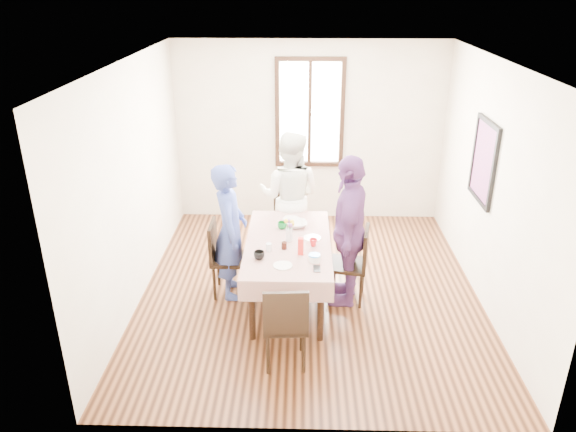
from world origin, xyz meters
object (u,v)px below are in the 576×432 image
Objects in this scene: person_far at (290,197)px; chair_far at (290,225)px; chair_right at (348,264)px; person_left at (230,231)px; chair_near at (285,323)px; dining_table at (288,272)px; person_right at (348,231)px; chair_left at (230,259)px.

chair_far is at bearing -77.36° from person_far.
person_left reaches higher than chair_right.
chair_right and chair_near have the same top height.
chair_near is (0.00, -2.25, 0.00)m from chair_far.
person_far is at bearing 42.78° from chair_right.
person_far reaches higher than person_left.
person_far reaches higher than chair_far.
person_far reaches higher than chair_near.
dining_table is 1.01× the size of person_left.
chair_far is (0.00, 1.13, 0.08)m from dining_table.
chair_near is at bearing 159.29° from chair_right.
person_right reaches higher than person_left.
chair_far is 1.34m from person_right.
person_right is at bearing 116.32° from chair_far.
chair_far is 0.53× the size of person_far.
chair_near is 1.49m from person_left.
person_left is at bearing 67.49° from person_far.
chair_far is at bearing -38.79° from person_left.
person_right is (1.34, -0.10, 0.07)m from person_left.
chair_right is at bearing -98.51° from person_left.
chair_right is 1.00× the size of chair_far.
person_right is (-0.02, 0.00, 0.43)m from chair_right.
dining_table is at bearing 77.47° from chair_left.
chair_right is 0.51× the size of person_right.
dining_table is 1.13m from chair_far.
chair_near is at bearing 28.33° from chair_left.
dining_table is at bearing 85.94° from chair_near.
person_right is (0.67, -1.05, 0.02)m from person_far.
chair_left and chair_right have the same top height.
chair_near is 0.53× the size of person_far.
dining_table is 1.21m from person_far.
chair_left and chair_near have the same top height.
chair_left is 0.36m from person_left.
person_right is at bearing 99.62° from chair_right.
chair_right reaches higher than dining_table.
dining_table is 1.13m from chair_near.
chair_far reaches higher than dining_table.
chair_right is (1.38, -0.10, 0.00)m from chair_left.
dining_table is 0.84m from person_right.
chair_far is at bearing 85.94° from chair_near.
chair_far is at bearing 42.28° from chair_right.
chair_right is at bearing 85.79° from chair_left.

